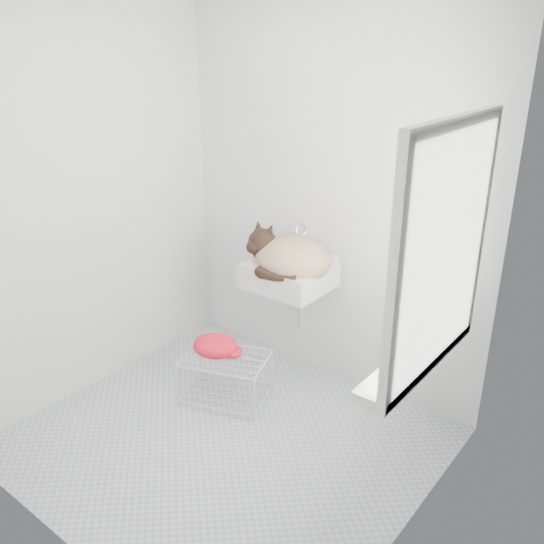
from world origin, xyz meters
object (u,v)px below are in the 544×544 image
Objects in this scene: sink at (289,263)px; bottle_a at (397,370)px; bottle_b at (413,355)px; cat at (289,258)px; bottle_c at (424,346)px; wire_rack at (226,378)px.

sink is 1.32m from bottle_a.
cat is at bearing 153.70° from bottle_b.
cat reaches higher than bottle_c.
wire_rack is at bearing -111.32° from cat.
bottle_b reaches higher than wire_rack.
bottle_a is (1.29, -0.29, 0.70)m from wire_rack.
bottle_a is 1.16× the size of bottle_c.
bottle_b is at bearing -22.94° from cat.
bottle_b reaches higher than bottle_c.
sink is 1.24m from bottle_b.
sink reaches higher than bottle_c.
wire_rack is 2.92× the size of bottle_b.
bottle_b is at bearing -5.86° from wire_rack.
wire_rack is 1.46m from bottle_c.
bottle_b is (1.10, -0.54, -0.04)m from cat.
bottle_b is (0.00, 0.15, 0.00)m from bottle_a.
bottle_c is (1.10, -0.43, -0.04)m from cat.
sink is 2.89× the size of bottle_c.
wire_rack is 1.49m from bottle_a.
cat is at bearing 147.63° from bottle_a.
wire_rack is at bearing 174.14° from bottle_b.
bottle_c reaches higher than wire_rack.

